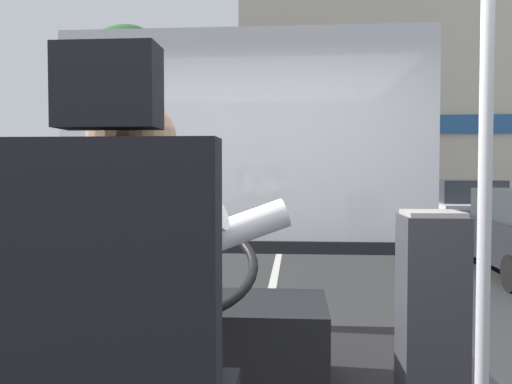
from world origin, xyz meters
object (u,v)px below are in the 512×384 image
handrail_pole (485,163)px  fare_box (431,310)px  driver_seat (126,369)px  parked_car_white (458,209)px  steering_console (209,340)px  bus_driver (140,286)px

handrail_pole → fare_box: (-0.04, 0.50, -0.62)m
handrail_pole → fare_box: handrail_pole is taller
driver_seat → parked_car_white: size_ratio=0.32×
driver_seat → steering_console: driver_seat is taller
bus_driver → steering_console: bearing=90.0°
bus_driver → driver_seat: bearing=-90.0°
fare_box → handrail_pole: bearing=-85.5°
bus_driver → parked_car_white: 12.70m
driver_seat → steering_console: size_ratio=1.16×
bus_driver → parked_car_white: (4.38, 11.90, -0.62)m
handrail_pole → fare_box: 0.79m
steering_console → bus_driver: bearing=-90.0°
fare_box → parked_car_white: fare_box is taller
bus_driver → handrail_pole: size_ratio=0.38×
driver_seat → fare_box: driver_seat is taller
driver_seat → steering_console: (0.00, 1.20, -0.31)m
driver_seat → bus_driver: (-0.00, 0.12, 0.17)m
bus_driver → parked_car_white: size_ratio=0.20×
driver_seat → bus_driver: bearing=90.0°
fare_box → parked_car_white: size_ratio=0.21×
handrail_pole → fare_box: bearing=94.5°
parked_car_white → steering_console: bearing=-112.0°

